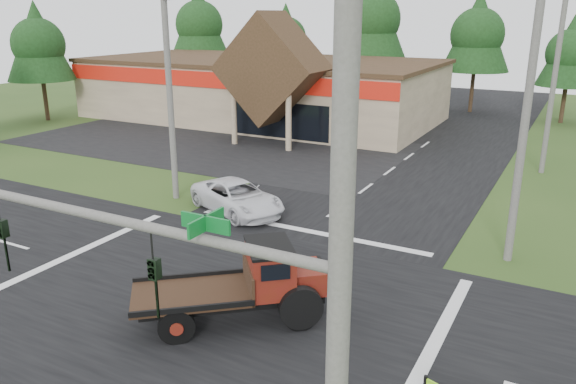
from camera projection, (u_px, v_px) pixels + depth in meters
The scene contains 18 objects.
ground at pixel (214, 302), 18.32m from camera, with size 120.00×120.00×0.00m, color #274217.
road_ns at pixel (214, 301), 18.32m from camera, with size 12.00×120.00×0.02m, color black.
road_ew at pixel (214, 301), 18.32m from camera, with size 120.00×12.00×0.02m, color black.
parking_apron at pixel (208, 143), 40.57m from camera, with size 28.00×14.00×0.02m, color black.
cvs_building at pixel (262, 87), 49.38m from camera, with size 30.40×18.20×9.19m.
traffic_signal_mast at pixel (229, 346), 8.06m from camera, with size 8.12×0.24×7.00m.
utility_pole_nr at pixel (339, 297), 6.94m from camera, with size 2.00×0.30×11.00m.
utility_pole_nw at pixel (170, 92), 27.00m from camera, with size 2.00×0.30×10.50m.
utility_pole_ne at pixel (527, 106), 19.65m from camera, with size 2.00×0.30×11.50m.
utility_pole_n at pixel (555, 74), 31.46m from camera, with size 2.00×0.30×11.20m.
tree_row_a at pixel (199, 22), 62.97m from camera, with size 6.72×6.72×12.12m.
tree_row_b at pixel (286, 36), 60.56m from camera, with size 5.60×5.60×10.10m.
tree_row_c at pixel (371, 16), 54.61m from camera, with size 7.28×7.28×13.13m.
tree_row_d at pixel (478, 32), 51.36m from camera, with size 6.16×6.16×11.11m.
tree_row_e at pixel (571, 51), 46.49m from camera, with size 5.04×5.04×9.09m.
tree_side_w at pixel (38, 42), 47.48m from camera, with size 5.60×5.60×10.10m.
antique_flatbed_truck at pixel (232, 284), 16.85m from camera, with size 2.22×5.82×2.43m, color #5C1C0D, non-canonical shape.
white_pickup at pixel (237, 197), 26.40m from camera, with size 2.43×5.28×1.47m, color white.
Camera 1 is at (9.87, -13.28, 8.98)m, focal length 35.00 mm.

